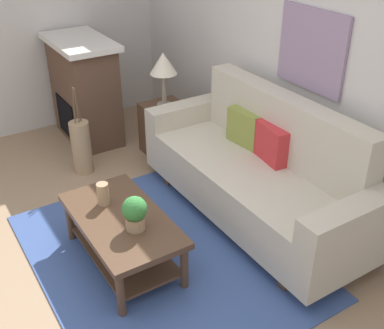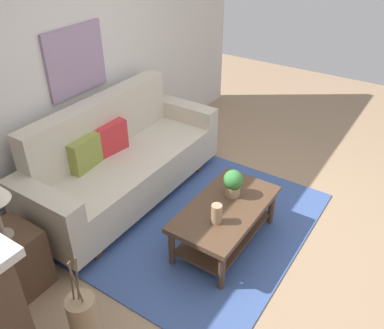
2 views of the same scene
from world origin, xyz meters
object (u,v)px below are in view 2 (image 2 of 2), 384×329
Objects in this scene: throw_pillow_olive at (85,153)px; coffee_table at (225,216)px; potted_plant_tabletop at (233,182)px; framed_painting at (76,61)px; side_table at (12,262)px; tabletop_vase at (217,214)px; throw_pillow_crimson at (111,138)px; couch at (122,162)px; floor_vase at (85,327)px.

coffee_table is (0.32, -1.39, -0.37)m from throw_pillow_olive.
potted_plant_tabletop is 1.91m from framed_painting.
side_table is (-1.09, -0.22, -0.40)m from throw_pillow_olive.
throw_pillow_olive reaches higher than side_table.
tabletop_vase is (0.09, -1.42, -0.16)m from throw_pillow_olive.
throw_pillow_crimson is 0.82m from framed_painting.
framed_painting is at bearing 90.00° from couch.
floor_vase is (-1.27, 0.28, -0.24)m from tabletop_vase.
potted_plant_tabletop is at bearing -84.16° from throw_pillow_crimson.
throw_pillow_olive is 1.44m from tabletop_vase.
side_table is (-1.44, -0.10, -0.15)m from couch.
floor_vase is at bearing -135.91° from throw_pillow_olive.
tabletop_vase is at bearing -86.51° from throw_pillow_olive.
couch reaches higher than potted_plant_tabletop.
side_table is at bearing -168.50° from throw_pillow_olive.
potted_plant_tabletop reaches higher than floor_vase.
coffee_table is at bearing -91.76° from throw_pillow_crimson.
tabletop_vase is 1.70m from side_table.
tabletop_vase is 2.00m from framed_painting.
floor_vase is at bearing 172.76° from potted_plant_tabletop.
side_table is at bearing 134.24° from tabletop_vase.
throw_pillow_crimson is at bearing 79.18° from tabletop_vase.
coffee_table is (-0.04, -1.26, -0.12)m from couch.
framed_painting reaches higher than coffee_table.
tabletop_vase is at bearing -170.46° from potted_plant_tabletop.
framed_painting is at bearing 43.53° from throw_pillow_olive.
potted_plant_tabletop reaches higher than side_table.
couch is 1.27m from coffee_table.
coffee_table is at bearing -91.94° from couch.
floor_vase is at bearing 167.44° from tabletop_vase.
side_table is at bearing 140.21° from coffee_table.
side_table is (-1.44, -0.22, -0.40)m from throw_pillow_crimson.
floor_vase is (-1.18, -1.14, -0.40)m from throw_pillow_olive.
throw_pillow_olive is 2.00× the size of tabletop_vase.
throw_pillow_crimson reaches higher than floor_vase.
throw_pillow_olive is 0.65× the size of floor_vase.
throw_pillow_crimson is 0.33× the size of coffee_table.
couch is at bearing 78.17° from tabletop_vase.
throw_pillow_crimson is at bearing 88.24° from coffee_table.
potted_plant_tabletop is 0.47× the size of side_table.
side_table is (-1.58, 1.13, -0.29)m from potted_plant_tabletop.
throw_pillow_crimson reaches higher than side_table.
coffee_table is 2.06m from framed_painting.
throw_pillow_olive and throw_pillow_crimson have the same top height.
throw_pillow_crimson is 0.64× the size of side_table.
side_table is 0.79× the size of framed_painting.
throw_pillow_olive is (-0.36, 0.13, 0.25)m from couch.
floor_vase is (-1.54, -1.02, -0.15)m from couch.
couch reaches higher than tabletop_vase.
throw_pillow_crimson is 1.44m from coffee_table.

